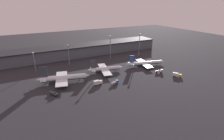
# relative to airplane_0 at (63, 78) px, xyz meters

# --- Properties ---
(ground) EXTENTS (600.00, 600.00, 0.00)m
(ground) POSITION_rel_airplane_0_xyz_m (39.35, -19.80, -3.79)
(ground) COLOR #26262B
(terminal_building) EXTENTS (205.23, 27.32, 13.56)m
(terminal_building) POSITION_rel_airplane_0_xyz_m (39.35, 70.19, 3.03)
(terminal_building) COLOR #4C515B
(terminal_building) RESTS_ON ground
(airplane_0) EXTENTS (44.42, 32.91, 15.07)m
(airplane_0) POSITION_rel_airplane_0_xyz_m (0.00, 0.00, 0.00)
(airplane_0) COLOR silver
(airplane_0) RESTS_ON ground
(airplane_1) EXTENTS (35.21, 33.60, 12.90)m
(airplane_1) POSITION_rel_airplane_0_xyz_m (41.21, 4.92, -0.73)
(airplane_1) COLOR silver
(airplane_1) RESTS_ON ground
(airplane_2) EXTENTS (43.79, 29.79, 12.30)m
(airplane_2) POSITION_rel_airplane_0_xyz_m (86.32, 1.44, -0.84)
(airplane_2) COLOR white
(airplane_2) RESTS_ON ground
(service_vehicle_0) EXTENTS (7.52, 4.16, 2.85)m
(service_vehicle_0) POSITION_rel_airplane_0_xyz_m (36.53, -23.46, -2.14)
(service_vehicle_0) COLOR #195199
(service_vehicle_0) RESTS_ON ground
(service_vehicle_1) EXTENTS (7.63, 2.78, 3.84)m
(service_vehicle_1) POSITION_rel_airplane_0_xyz_m (23.55, -17.86, -1.68)
(service_vehicle_1) COLOR white
(service_vehicle_1) RESTS_ON ground
(service_vehicle_2) EXTENTS (5.07, 7.50, 2.76)m
(service_vehicle_2) POSITION_rel_airplane_0_xyz_m (-11.35, -18.88, -2.48)
(service_vehicle_2) COLOR #282D38
(service_vehicle_2) RESTS_ON ground
(service_vehicle_3) EXTENTS (6.34, 7.72, 3.47)m
(service_vehicle_3) POSITION_rel_airplane_0_xyz_m (93.57, -35.49, -1.86)
(service_vehicle_3) COLOR gold
(service_vehicle_3) RESTS_ON ground
(service_vehicle_4) EXTENTS (7.49, 4.20, 3.40)m
(service_vehicle_4) POSITION_rel_airplane_0_xyz_m (85.62, -21.36, -2.00)
(service_vehicle_4) COLOR #9EA3A8
(service_vehicle_4) RESTS_ON ground
(lamp_post_0) EXTENTS (1.80, 1.80, 19.51)m
(lamp_post_0) POSITION_rel_airplane_0_xyz_m (-18.27, 37.47, 9.03)
(lamp_post_0) COLOR slate
(lamp_post_0) RESTS_ON ground
(lamp_post_1) EXTENTS (1.80, 1.80, 23.21)m
(lamp_post_1) POSITION_rel_airplane_0_xyz_m (14.97, 37.47, 11.12)
(lamp_post_1) COLOR slate
(lamp_post_1) RESTS_ON ground
(lamp_post_2) EXTENTS (1.80, 1.80, 28.28)m
(lamp_post_2) POSITION_rel_airplane_0_xyz_m (63.25, 37.47, 13.90)
(lamp_post_2) COLOR slate
(lamp_post_2) RESTS_ON ground
(lamp_post_3) EXTENTS (1.80, 1.80, 27.30)m
(lamp_post_3) POSITION_rel_airplane_0_xyz_m (103.84, 37.47, 13.37)
(lamp_post_3) COLOR slate
(lamp_post_3) RESTS_ON ground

